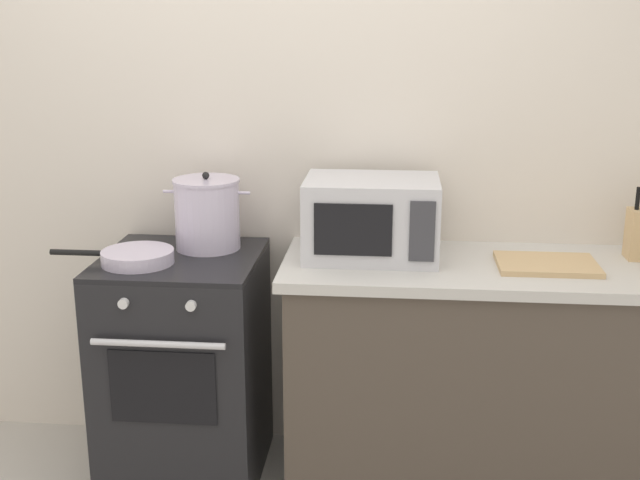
{
  "coord_description": "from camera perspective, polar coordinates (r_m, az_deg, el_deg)",
  "views": [
    {
      "loc": [
        0.46,
        -2.27,
        1.81
      ],
      "look_at": [
        0.19,
        0.6,
        1.0
      ],
      "focal_mm": 45.14,
      "sensor_mm": 36.0,
      "label": 1
    }
  ],
  "objects": [
    {
      "name": "frying_pan",
      "position": [
        3.05,
        -12.91,
        -1.17
      ],
      "size": [
        0.47,
        0.27,
        0.05
      ],
      "color": "silver",
      "rests_on": "stove"
    },
    {
      "name": "back_wall",
      "position": [
        3.29,
        2.55,
        5.89
      ],
      "size": [
        4.4,
        0.1,
        2.5
      ],
      "primitive_type": "cube",
      "color": "silver",
      "rests_on": "ground_plane"
    },
    {
      "name": "stock_pot",
      "position": [
        3.17,
        -8.0,
        1.85
      ],
      "size": [
        0.34,
        0.26,
        0.31
      ],
      "color": "silver",
      "rests_on": "stove"
    },
    {
      "name": "countertop_right",
      "position": [
        3.06,
        13.42,
        -2.04
      ],
      "size": [
        1.7,
        0.6,
        0.04
      ],
      "primitive_type": "cube",
      "color": "beige",
      "rests_on": "lower_cabinet_right"
    },
    {
      "name": "cutting_board",
      "position": [
        3.05,
        15.78,
        -1.67
      ],
      "size": [
        0.36,
        0.26,
        0.02
      ],
      "primitive_type": "cube",
      "color": "tan",
      "rests_on": "countertop_right"
    },
    {
      "name": "stove",
      "position": [
        3.27,
        -9.55,
        -8.89
      ],
      "size": [
        0.6,
        0.64,
        0.92
      ],
      "color": "black",
      "rests_on": "ground_plane"
    },
    {
      "name": "lower_cabinet_right",
      "position": [
        3.23,
        12.9,
        -9.84
      ],
      "size": [
        1.64,
        0.56,
        0.88
      ],
      "primitive_type": "cube",
      "color": "#4C4238",
      "rests_on": "ground_plane"
    },
    {
      "name": "microwave",
      "position": [
        3.04,
        3.67,
        1.58
      ],
      "size": [
        0.5,
        0.37,
        0.3
      ],
      "color": "silver",
      "rests_on": "countertop_right"
    }
  ]
}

